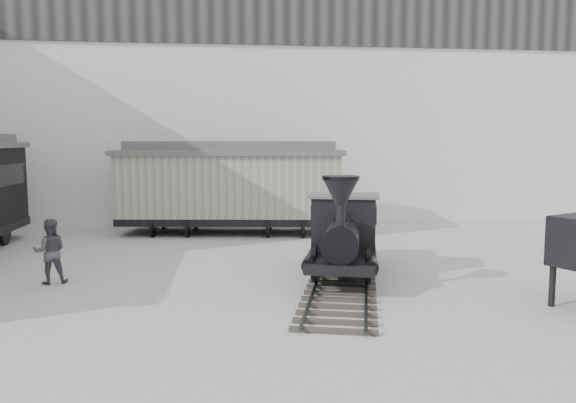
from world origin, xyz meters
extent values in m
plane|color=#9E9E9B|center=(0.00, 0.00, 0.00)|extent=(90.00, 90.00, 0.00)
cube|color=silver|center=(0.00, 15.00, 5.50)|extent=(34.00, 2.40, 11.00)
cube|color=#232326|center=(0.00, 13.75, 9.50)|extent=(34.00, 0.12, 3.00)
cube|color=#36322D|center=(2.18, 2.54, 0.07)|extent=(3.77, 8.30, 0.14)
cube|color=#2D2D30|center=(1.57, 2.70, 0.11)|extent=(2.13, 7.87, 0.05)
cube|color=#2D2D30|center=(2.80, 2.38, 0.11)|extent=(2.13, 7.87, 0.05)
cylinder|color=black|center=(1.40, 2.29, 0.63)|extent=(0.35, 0.97, 0.97)
cylinder|color=black|center=(2.74, 1.94, 0.63)|extent=(0.35, 0.97, 0.97)
cylinder|color=black|center=(1.69, 3.40, 0.63)|extent=(0.35, 0.97, 0.97)
cylinder|color=black|center=(3.03, 3.05, 0.63)|extent=(0.35, 0.97, 0.97)
cube|color=black|center=(2.21, 2.67, 0.73)|extent=(2.51, 3.52, 0.25)
cylinder|color=black|center=(2.06, 2.07, 1.30)|extent=(1.37, 2.19, 0.88)
cylinder|color=black|center=(1.86, 1.30, 1.99)|extent=(0.28, 0.28, 0.53)
cone|color=black|center=(1.86, 1.30, 2.56)|extent=(1.03, 1.03, 0.62)
sphere|color=black|center=(2.15, 2.41, 1.72)|extent=(0.46, 0.46, 0.46)
cube|color=black|center=(2.42, 3.44, 1.54)|extent=(1.97, 1.59, 1.37)
cube|color=#555555|center=(2.42, 3.44, 2.26)|extent=(2.18, 1.80, 0.07)
cube|color=black|center=(2.82, 4.97, 1.05)|extent=(1.98, 2.11, 0.79)
cylinder|color=black|center=(-2.85, 11.37, 0.39)|extent=(2.05, 1.03, 0.79)
cylinder|color=black|center=(1.63, 10.79, 0.39)|extent=(2.05, 1.03, 0.79)
cube|color=black|center=(-0.61, 11.08, 0.59)|extent=(9.07, 3.57, 0.29)
cube|color=gray|center=(-0.61, 11.08, 1.96)|extent=(9.09, 3.67, 2.45)
cube|color=#555555|center=(-0.61, 11.08, 3.29)|extent=(9.42, 4.00, 0.20)
cube|color=#555555|center=(-0.61, 11.08, 3.56)|extent=(8.52, 2.26, 0.35)
imported|color=#3E3D44|center=(-5.47, 3.51, 0.86)|extent=(0.97, 0.83, 1.73)
cube|color=black|center=(6.52, 0.02, 0.48)|extent=(0.14, 0.14, 0.96)
camera|label=1|loc=(-0.93, -11.69, 3.78)|focal=35.00mm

